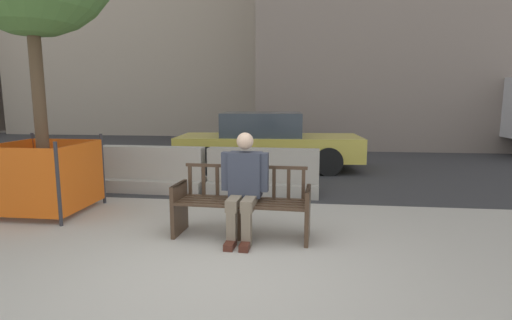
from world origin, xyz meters
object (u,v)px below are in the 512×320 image
Objects in this scene: jersey_barrier_centre at (263,176)px; construction_fence at (45,175)px; jersey_barrier_left at (152,173)px; car_taxi_near at (267,142)px; street_bench at (242,206)px; seated_person at (244,184)px.

jersey_barrier_centre is 1.60× the size of construction_fence.
jersey_barrier_left is 3.28m from car_taxi_near.
street_bench is at bearing -88.35° from car_taxi_near.
seated_person is 4.98m from car_taxi_near.
car_taxi_near is (-0.18, 4.98, -0.02)m from seated_person.
jersey_barrier_left is 1.92m from construction_fence.
construction_fence reaches higher than jersey_barrier_centre.
car_taxi_near is at bearing 93.74° from jersey_barrier_centre.
car_taxi_near reaches higher than jersey_barrier_centre.
construction_fence is at bearing -125.40° from car_taxi_near.
street_bench is at bearing 120.06° from seated_person.
jersey_barrier_centre is at bearing -1.13° from jersey_barrier_left.
jersey_barrier_centre is at bearing 25.92° from construction_fence.
jersey_barrier_centre is 2.11m from jersey_barrier_left.
street_bench is 4.93m from car_taxi_near.
street_bench is 0.38× the size of car_taxi_near.
construction_fence reaches higher than street_bench.
seated_person is 0.65× the size of jersey_barrier_left.
jersey_barrier_left is (-2.07, 2.29, -0.06)m from street_bench.
car_taxi_near is at bearing 91.65° from street_bench.
jersey_barrier_left is 1.61× the size of construction_fence.
street_bench is 1.36× the size of construction_fence.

